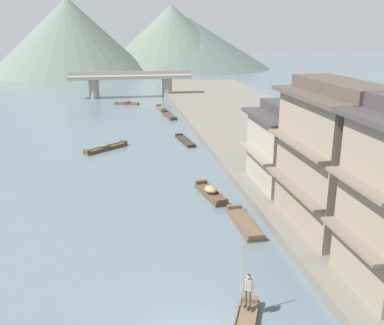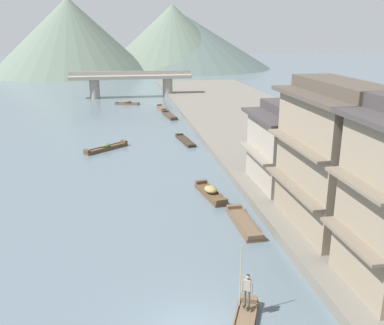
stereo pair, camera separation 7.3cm
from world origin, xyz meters
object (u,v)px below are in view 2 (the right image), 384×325
Objects in this scene: house_waterfront_second at (335,157)px; house_waterfront_tall at (294,146)px; boat_moored_nearest at (244,223)px; boat_moored_second at (127,103)px; boat_moored_far at (106,148)px; boat_midriver_drifting at (162,109)px; stone_bridge at (131,81)px; boat_midriver_upstream at (185,141)px; boat_upstream_distant at (170,116)px; boat_moored_third at (211,193)px; boatman_person at (247,287)px.

house_waterfront_second reaches higher than house_waterfront_tall.
boat_moored_nearest is 48.60m from boat_moored_second.
house_waterfront_tall reaches higher than boat_moored_far.
boat_midriver_drifting is 0.61× the size of house_waterfront_tall.
boat_midriver_upstream is at bearing -82.02° from stone_bridge.
boat_moored_nearest reaches higher than boat_upstream_distant.
boat_midriver_drifting is 37.61m from house_waterfront_tall.
house_waterfront_tall is at bearing 85.37° from house_waterfront_second.
boat_moored_second is 0.75× the size of boat_upstream_distant.
boat_midriver_drifting reaches higher than boat_midriver_upstream.
boat_upstream_distant is 0.79× the size of house_waterfront_tall.
boat_moored_third is 1.07× the size of boat_midriver_drifting.
boat_midriver_upstream is at bearing 109.35° from house_waterfront_tall.
stone_bridge is at bearing 92.37° from boatman_person.
boat_upstream_distant is (0.58, -5.84, -0.04)m from boat_midriver_drifting.
boat_midriver_upstream is (-0.43, 21.99, -0.04)m from boat_moored_nearest.
boatman_person is 45.41m from boat_upstream_distant.
house_waterfront_second reaches higher than boat_moored_nearest.
house_waterfront_second is (5.23, -23.92, 4.82)m from boat_midriver_upstream.
boat_moored_nearest is 0.56× the size of house_waterfront_second.
boat_moored_second is 13.08m from boat_upstream_distant.
boat_moored_far is 8.92m from boat_midriver_upstream.
boat_moored_second is 0.90× the size of boat_moored_third.
boat_moored_far is (-2.89, -28.24, -0.02)m from boat_moored_second.
boat_moored_second is 26.85m from boat_midriver_upstream.
stone_bridge is at bearing 99.80° from house_waterfront_second.
house_waterfront_second is at bearing -80.20° from stone_bridge.
boat_upstream_distant is at bearing -76.28° from stone_bridge.
boat_moored_nearest is 0.89× the size of boat_midriver_upstream.
stone_bridge is at bearing 107.08° from boat_midriver_drifting.
boat_moored_far is (-8.07, 14.60, -0.04)m from boat_moored_third.
boat_moored_third is 0.53× the size of house_waterfront_second.
boat_moored_second is at bearing 96.90° from boat_moored_third.
boat_midriver_drifting is at bearing -48.64° from boat_moored_second.
boat_midriver_drifting is 0.20× the size of stone_bridge.
boat_midriver_drifting is (1.45, 51.19, -1.29)m from boatman_person.
boat_midriver_upstream is at bearing 102.33° from house_waterfront_second.
boat_moored_far is at bearing 118.94° from boat_moored_third.
boatman_person reaches higher than boat_midriver_upstream.
house_waterfront_tall is 51.41m from stone_bridge.
boat_midriver_upstream is at bearing 87.87° from boat_moored_third.
house_waterfront_second is (4.80, -1.93, 4.78)m from boat_moored_nearest.
house_waterfront_second is (7.28, 6.96, 3.46)m from boatman_person.
boat_moored_third is at bearing -90.01° from boat_midriver_drifting.
boat_upstream_distant is at bearing 90.72° from boat_moored_nearest.
boat_upstream_distant is at bearing 100.67° from house_waterfront_tall.
boat_moored_third is 0.84× the size of boat_midriver_upstream.
house_waterfront_tall is at bearing -70.65° from boat_midriver_upstream.
house_waterfront_tall reaches higher than stone_bridge.
house_waterfront_second is at bearing -21.91° from boat_moored_nearest.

